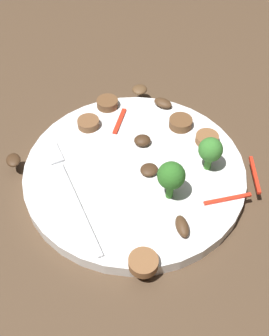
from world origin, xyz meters
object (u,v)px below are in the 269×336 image
Objects in this scene: plate at (134,173)px; mushroom_5 at (140,89)px; mushroom_2 at (142,140)px; mushroom_4 at (13,160)px; sausage_slice_2 at (88,123)px; sausage_slice_4 at (107,103)px; mushroom_0 at (182,226)px; sausage_slice_0 at (143,263)px; sausage_slice_1 at (181,123)px; fork at (68,185)px; mushroom_3 at (149,170)px; broccoli_floret_0 at (210,150)px; pepper_strip_1 at (255,175)px; pepper_strip_0 at (228,199)px; broccoli_floret_1 at (173,175)px; pepper_strip_2 at (120,121)px; mushroom_1 at (163,103)px; sausage_slice_3 at (207,139)px.

mushroom_5 reaches higher than plate.
mushroom_4 is at bearing 58.44° from mushroom_2.
sausage_slice_2 is 0.11m from mushroom_4.
sausage_slice_4 is 0.23m from mushroom_0.
sausage_slice_0 and sausage_slice_1 have the same top height.
fork is 0.11m from sausage_slice_2.
mushroom_3 reaches higher than plate.
mushroom_4 is at bearing 20.93° from mushroom_0.
sausage_slice_0 reaches higher than mushroom_3.
mushroom_0 reaches higher than sausage_slice_2.
broccoli_floret_0 reaches higher than sausage_slice_2.
sausage_slice_0 is at bearing 88.15° from pepper_strip_1.
broccoli_floret_0 is 0.81× the size of pepper_strip_0.
fork is at bearing 83.41° from sausage_slice_1.
pepper_strip_1 is (0.00, -0.05, 0.00)m from pepper_strip_0.
fork is at bearing 41.27° from broccoli_floret_1.
sausage_slice_1 is (0.07, -0.10, -0.03)m from broccoli_floret_1.
sausage_slice_4 is 0.53× the size of pepper_strip_1.
mushroom_0 reaches higher than sausage_slice_4.
pepper_strip_2 is at bearing -20.12° from mushroom_3.
broccoli_floret_1 is at bearing 173.27° from mushroom_3.
mushroom_4 is 0.40× the size of pepper_strip_0.
broccoli_floret_0 reaches higher than mushroom_1.
plate is 0.10m from broccoli_floret_0.
broccoli_floret_0 is at bearing -74.26° from sausage_slice_0.
fork is 0.19m from mushroom_1.
sausage_slice_2 is 1.29× the size of mushroom_4.
plate is 4.79× the size of pepper_strip_1.
mushroom_0 is at bearing -87.67° from sausage_slice_0.
mushroom_5 is at bearing -86.46° from sausage_slice_2.
pepper_strip_2 is at bearing -20.44° from mushroom_0.
sausage_slice_4 is 1.39× the size of mushroom_2.
mushroom_1 is at bearing -50.15° from sausage_slice_0.
broccoli_floret_0 is 0.16m from sausage_slice_0.
mushroom_5 is at bearing -41.62° from mushroom_2.
broccoli_floret_0 is at bearing -132.40° from plate.
mushroom_4 is 1.00× the size of mushroom_5.
fork is 5.63× the size of sausage_slice_4.
broccoli_floret_1 is (-0.09, -0.08, 0.03)m from fork.
mushroom_2 is at bearing 138.38° from mushroom_5.
sausage_slice_1 is (0.01, -0.10, 0.01)m from plate.
sausage_slice_0 reaches higher than mushroom_5.
sausage_slice_4 is 0.08m from mushroom_1.
sausage_slice_3 is at bearing -60.54° from mushroom_0.
mushroom_4 is at bearing 32.35° from broccoli_floret_1.
mushroom_4 is (0.08, 0.03, 0.00)m from fork.
plate is 9.31× the size of sausage_slice_2.
sausage_slice_2 is (0.07, -0.09, 0.00)m from fork.
mushroom_1 is (0.12, -0.04, -0.03)m from broccoli_floret_0.
broccoli_floret_1 is 0.92× the size of pepper_strip_0.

